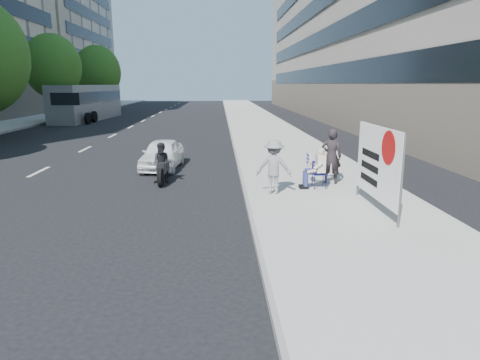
{
  "coord_description": "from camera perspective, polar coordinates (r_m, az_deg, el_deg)",
  "views": [
    {
      "loc": [
        0.67,
        -8.97,
        3.41
      ],
      "look_at": [
        1.15,
        0.88,
        1.19
      ],
      "focal_mm": 32.0,
      "sensor_mm": 36.0,
      "label": 1
    }
  ],
  "objects": [
    {
      "name": "seated_protester",
      "position": [
        13.77,
        10.08,
        1.88
      ],
      "size": [
        0.83,
        1.12,
        1.31
      ],
      "color": "navy",
      "rests_on": "near_sidewalk"
    },
    {
      "name": "pedestrian_woman",
      "position": [
        14.52,
        12.08,
        3.13
      ],
      "size": [
        0.77,
        0.63,
        1.83
      ],
      "primitive_type": "imported",
      "rotation": [
        0.0,
        0.0,
        2.82
      ],
      "color": "black",
      "rests_on": "near_sidewalk"
    },
    {
      "name": "jogger",
      "position": [
        12.91,
        4.54,
        1.78
      ],
      "size": [
        1.17,
        0.82,
        1.65
      ],
      "primitive_type": "imported",
      "rotation": [
        0.0,
        0.0,
        2.93
      ],
      "color": "slate",
      "rests_on": "near_sidewalk"
    },
    {
      "name": "white_sedan_near",
      "position": [
        17.86,
        -10.33,
        3.44
      ],
      "size": [
        1.69,
        3.62,
        1.2
      ],
      "primitive_type": "imported",
      "rotation": [
        0.0,
        0.0,
        -0.08
      ],
      "color": "white",
      "rests_on": "ground"
    },
    {
      "name": "far_bldg_north",
      "position": [
        78.04,
        -27.51,
        19.15
      ],
      "size": [
        22.0,
        28.0,
        28.0
      ],
      "primitive_type": "cube",
      "color": "beige",
      "rests_on": "ground"
    },
    {
      "name": "ground",
      "position": [
        9.62,
        -6.65,
        -8.16
      ],
      "size": [
        160.0,
        160.0,
        0.0
      ],
      "primitive_type": "plane",
      "color": "black",
      "rests_on": "ground"
    },
    {
      "name": "near_sidewalk",
      "position": [
        29.35,
        3.79,
        6.15
      ],
      "size": [
        5.0,
        120.0,
        0.15
      ],
      "primitive_type": "cube",
      "color": "#ABA9A0",
      "rests_on": "ground"
    },
    {
      "name": "motorcycle",
      "position": [
        15.19,
        -10.27,
        1.97
      ],
      "size": [
        0.72,
        2.05,
        1.42
      ],
      "rotation": [
        0.0,
        0.0,
        -0.05
      ],
      "color": "black",
      "rests_on": "ground"
    },
    {
      "name": "tree_far_e",
      "position": [
        54.9,
        -18.46,
        13.51
      ],
      "size": [
        5.4,
        5.4,
        7.89
      ],
      "color": "#382616",
      "rests_on": "ground"
    },
    {
      "name": "protest_banner",
      "position": [
        11.69,
        17.87,
        2.18
      ],
      "size": [
        0.08,
        3.06,
        2.2
      ],
      "color": "#4C4C4C",
      "rests_on": "near_sidewalk"
    },
    {
      "name": "tree_far_d",
      "position": [
        41.56,
        -23.7,
        13.71
      ],
      "size": [
        4.8,
        4.8,
        7.65
      ],
      "color": "#382616",
      "rests_on": "ground"
    },
    {
      "name": "bus",
      "position": [
        43.97,
        -19.65,
        9.67
      ],
      "size": [
        3.67,
        12.25,
        3.3
      ],
      "rotation": [
        0.0,
        0.0,
        -0.09
      ],
      "color": "slate",
      "rests_on": "ground"
    },
    {
      "name": "near_building",
      "position": [
        44.59,
        20.07,
        20.48
      ],
      "size": [
        14.0,
        70.0,
        20.0
      ],
      "primitive_type": "cube",
      "color": "gray",
      "rests_on": "ground"
    }
  ]
}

